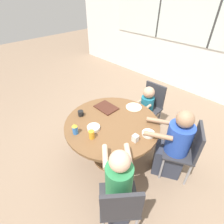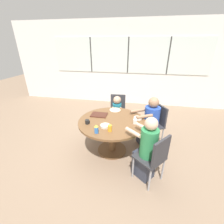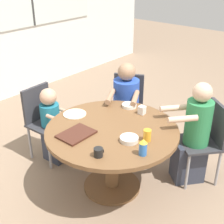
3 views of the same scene
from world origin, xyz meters
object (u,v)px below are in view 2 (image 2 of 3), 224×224
object	(u,v)px
person_woman_green_shirt	(150,124)
coffee_mug	(87,122)
chair_for_toddler	(118,109)
bowl_cereal	(105,126)
person_man_blue_shirt	(146,151)
sippy_cup	(96,129)
chair_for_man_blue_shirt	(155,156)
chair_for_woman_green_shirt	(157,121)
juice_glass	(110,128)
bowl_white_shallow	(138,118)
milk_carton_small	(135,121)
person_toddler	(117,115)

from	to	relation	value
person_woman_green_shirt	coffee_mug	distance (m)	1.35
chair_for_toddler	bowl_cereal	xyz separation A→B (m)	(-0.02, -1.28, 0.21)
person_man_blue_shirt	sippy_cup	world-z (taller)	person_man_blue_shirt
chair_for_man_blue_shirt	person_woman_green_shirt	xyz separation A→B (m)	(-0.04, 1.07, -0.04)
chair_for_woman_green_shirt	chair_for_man_blue_shirt	bearing A→B (deg)	145.62
coffee_mug	sippy_cup	bearing A→B (deg)	-46.71
chair_for_woman_green_shirt	person_man_blue_shirt	bearing A→B (deg)	138.47
person_man_blue_shirt	bowl_cereal	bearing A→B (deg)	108.50
chair_for_woman_green_shirt	juice_glass	bearing A→B (deg)	106.73
juice_glass	bowl_white_shallow	xyz separation A→B (m)	(0.45, 0.55, -0.04)
milk_carton_small	person_toddler	bearing A→B (deg)	118.36
bowl_cereal	person_man_blue_shirt	bearing A→B (deg)	-21.36
chair_for_toddler	bowl_cereal	world-z (taller)	chair_for_toddler
chair_for_woman_green_shirt	person_toddler	distance (m)	1.01
person_toddler	sippy_cup	xyz separation A→B (m)	(-0.13, -1.34, 0.36)
chair_for_woman_green_shirt	bowl_cereal	distance (m)	1.25
juice_glass	milk_carton_small	bearing A→B (deg)	40.24
person_toddler	bowl_white_shallow	distance (m)	0.93
chair_for_toddler	bowl_cereal	size ratio (longest dim) A/B	5.20
bowl_white_shallow	bowl_cereal	size ratio (longest dim) A/B	0.94
bowl_cereal	milk_carton_small	bearing A→B (deg)	23.50
chair_for_man_blue_shirt	coffee_mug	bearing A→B (deg)	109.69
chair_for_toddler	person_toddler	size ratio (longest dim) A/B	0.97
person_toddler	bowl_white_shallow	size ratio (longest dim) A/B	5.69
person_man_blue_shirt	person_toddler	world-z (taller)	person_man_blue_shirt
chair_for_woman_green_shirt	person_toddler	size ratio (longest dim) A/B	0.97
person_woman_green_shirt	bowl_white_shallow	world-z (taller)	person_woman_green_shirt
sippy_cup	person_man_blue_shirt	bearing A→B (deg)	-4.84
juice_glass	person_man_blue_shirt	bearing A→B (deg)	-15.10
chair_for_woman_green_shirt	juice_glass	size ratio (longest dim) A/B	7.89
person_man_blue_shirt	bowl_cereal	world-z (taller)	person_man_blue_shirt
coffee_mug	juice_glass	size ratio (longest dim) A/B	0.77
chair_for_toddler	coffee_mug	distance (m)	1.31
sippy_cup	milk_carton_small	xyz separation A→B (m)	(0.61, 0.44, -0.03)
person_toddler	sippy_cup	world-z (taller)	person_toddler
coffee_mug	person_toddler	bearing A→B (deg)	70.51
coffee_mug	bowl_white_shallow	xyz separation A→B (m)	(0.91, 0.37, -0.02)
person_woman_green_shirt	milk_carton_small	xyz separation A→B (m)	(-0.30, -0.45, 0.27)
chair_for_woman_green_shirt	person_toddler	bearing A→B (deg)	39.68
milk_carton_small	bowl_white_shallow	distance (m)	0.21
coffee_mug	milk_carton_small	distance (m)	0.88
juice_glass	chair_for_woman_green_shirt	bearing A→B (deg)	45.64
person_toddler	sippy_cup	distance (m)	1.40
person_woman_green_shirt	bowl_cereal	bearing A→B (deg)	100.59
sippy_cup	bowl_cereal	size ratio (longest dim) A/B	0.90
person_woman_green_shirt	milk_carton_small	distance (m)	0.61
chair_for_woman_green_shirt	person_woman_green_shirt	bearing A→B (deg)	90.00
chair_for_woman_green_shirt	person_woman_green_shirt	world-z (taller)	person_woman_green_shirt
juice_glass	bowl_cereal	xyz separation A→B (m)	(-0.11, 0.12, -0.03)
juice_glass	person_woman_green_shirt	bearing A→B (deg)	48.24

